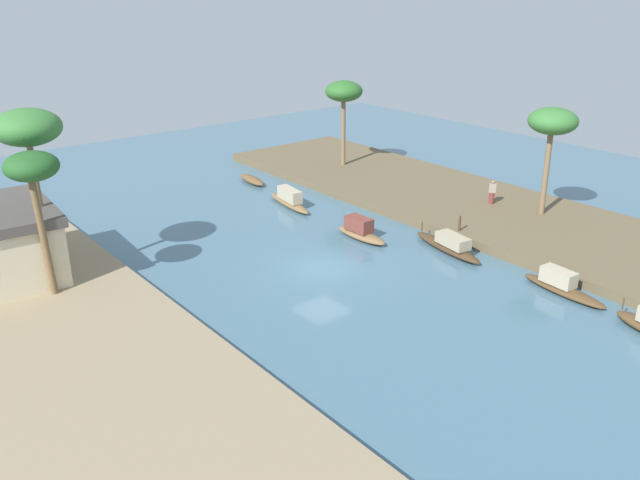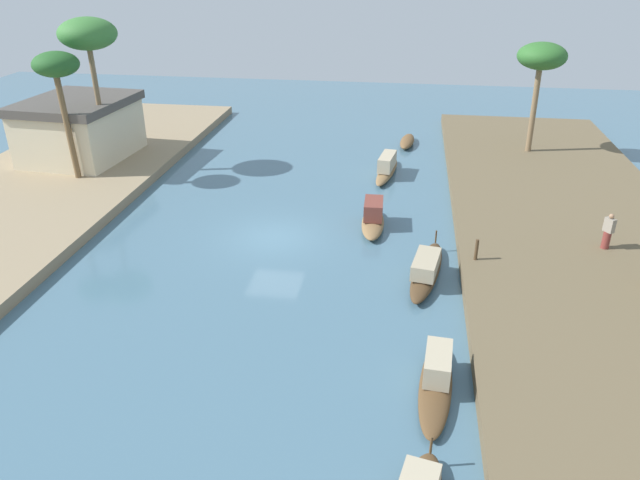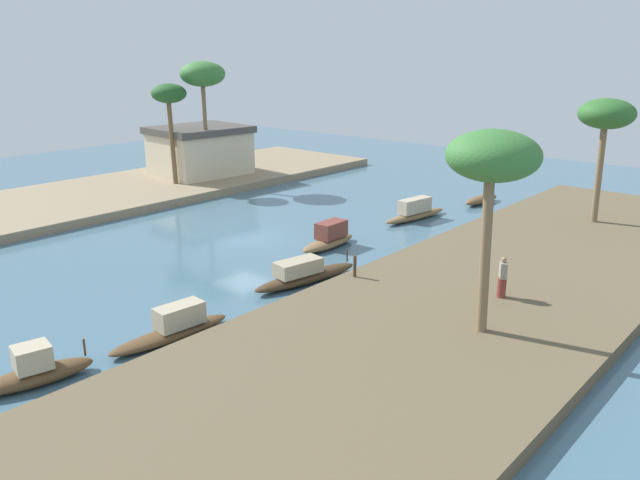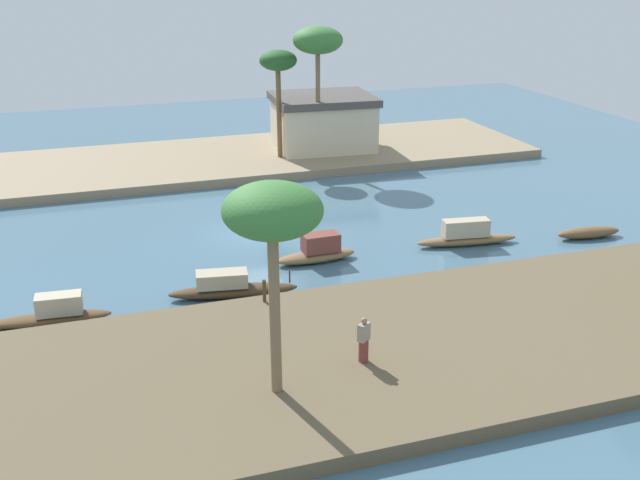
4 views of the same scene
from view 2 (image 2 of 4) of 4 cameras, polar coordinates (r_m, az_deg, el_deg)
The scene contains 14 objects.
river_water at distance 28.28m, azimuth -4.39°, elevation 0.24°, with size 72.47×72.47×0.00m, color #476B7F.
riverbank_left at distance 28.69m, azimuth 23.84°, elevation -1.10°, with size 44.65×10.99×0.53m, color brown.
riverbank_right at distance 33.91m, azimuth -28.02°, elevation 2.12°, with size 44.65×10.99×0.53m, color #937F60.
sampan_upstream_small at distance 36.09m, azimuth 6.36°, elevation 6.85°, with size 5.10×1.55×1.28m.
sampan_foreground at distance 29.16m, azimuth 5.05°, elevation 2.12°, with size 3.82×1.18×1.31m.
sampan_downstream_large at distance 25.00m, azimuth 10.05°, elevation -2.71°, with size 5.42×1.88×1.12m.
sampan_near_left_bank at distance 19.20m, azimuth 10.97°, elevation -12.73°, with size 4.67×1.36×1.18m.
sampan_with_tall_canopy at distance 42.07m, azimuth 8.25°, elevation 9.23°, with size 3.37×1.21×0.54m.
person_on_near_bank at distance 28.54m, azimuth 25.60°, elevation 0.65°, with size 0.51×0.46×1.61m.
mooring_post at distance 25.74m, azimuth 14.60°, elevation -0.89°, with size 0.14×0.14×0.92m, color #4C3823.
palm_tree_left_far at distance 39.74m, azimuth 20.26°, elevation 15.83°, with size 2.92×2.92×6.67m.
palm_tree_right_tall at distance 36.91m, azimuth -21.13°, elevation 17.56°, with size 3.17×3.17×8.34m.
palm_tree_right_short at distance 35.40m, azimuth -23.67°, elevation 14.60°, with size 2.39×2.39×6.89m.
riverside_building at distance 39.87m, azimuth -21.81°, elevation 9.81°, with size 7.01×6.06×3.58m.
Camera 2 is at (-24.77, -5.88, 12.31)m, focal length 33.79 mm.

